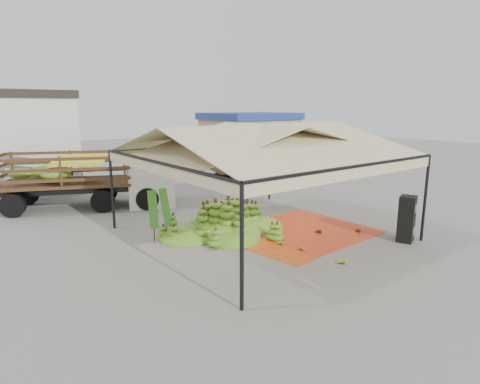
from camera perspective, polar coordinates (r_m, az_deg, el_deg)
ground at (r=14.89m, az=2.94°, el=-5.97°), size 90.00×90.00×0.00m
canopy_tent at (r=14.21m, az=3.08°, el=6.78°), size 8.10×8.10×4.00m
building_tan at (r=30.64m, az=1.36°, el=7.42°), size 6.30×5.30×4.10m
tarp_left at (r=14.66m, az=6.75°, el=-6.31°), size 4.63×4.47×0.01m
tarp_right at (r=15.60m, az=9.48°, el=-5.24°), size 4.29×4.49×0.01m
banana_heap at (r=14.90m, az=-1.94°, el=-3.75°), size 6.07×5.45×1.09m
hand_yellow_a at (r=13.33m, az=8.50°, el=-7.90°), size 0.42×0.37×0.17m
hand_yellow_b at (r=12.44m, az=14.17°, el=-9.60°), size 0.47×0.39×0.20m
hand_red_a at (r=15.64m, az=16.25°, el=-5.21°), size 0.49×0.47×0.17m
hand_red_b at (r=15.16m, az=10.97°, el=-5.49°), size 0.42×0.36×0.18m
hand_green at (r=13.70m, az=5.57°, el=-7.24°), size 0.42×0.36×0.18m
hanging_bunches at (r=14.95m, az=14.20°, el=4.07°), size 1.74×0.24×0.20m
speaker_stack at (r=15.00m, az=22.61°, el=-3.56°), size 0.73×0.68×1.62m
banana_leaves at (r=14.43m, az=-11.30°, el=-6.79°), size 0.96×1.36×3.70m
vendor at (r=17.54m, az=0.49°, el=-0.04°), size 0.79×0.66×1.84m
truck_left at (r=19.65m, az=-19.76°, el=2.61°), size 7.97×5.48×2.60m
truck_right at (r=24.28m, az=3.71°, el=4.18°), size 6.25×3.51×2.04m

